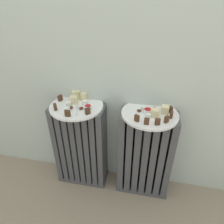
{
  "coord_description": "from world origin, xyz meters",
  "views": [
    {
      "loc": [
        0.19,
        -0.66,
        1.18
      ],
      "look_at": [
        0.0,
        0.28,
        0.59
      ],
      "focal_mm": 32.0,
      "sensor_mm": 36.0,
      "label": 1
    }
  ],
  "objects_px": {
    "radiator_right": "(145,155)",
    "jam_bowl_left": "(88,107)",
    "radiator_left": "(81,147)",
    "plate_right": "(150,114)",
    "fork": "(77,109)",
    "plate_left": "(77,106)",
    "jam_bowl_right": "(148,111)"
  },
  "relations": [
    {
      "from": "jam_bowl_left",
      "to": "plate_left",
      "type": "bearing_deg",
      "value": 161.33
    },
    {
      "from": "plate_left",
      "to": "jam_bowl_left",
      "type": "relative_size",
      "value": 7.3
    },
    {
      "from": "radiator_right",
      "to": "jam_bowl_right",
      "type": "height_order",
      "value": "jam_bowl_right"
    },
    {
      "from": "radiator_right",
      "to": "jam_bowl_left",
      "type": "distance_m",
      "value": 0.47
    },
    {
      "from": "plate_right",
      "to": "fork",
      "type": "height_order",
      "value": "fork"
    },
    {
      "from": "plate_right",
      "to": "radiator_left",
      "type": "bearing_deg",
      "value": 180.0
    },
    {
      "from": "plate_left",
      "to": "radiator_right",
      "type": "bearing_deg",
      "value": 0.0
    },
    {
      "from": "radiator_left",
      "to": "fork",
      "type": "height_order",
      "value": "fork"
    },
    {
      "from": "jam_bowl_left",
      "to": "plate_right",
      "type": "bearing_deg",
      "value": 4.48
    },
    {
      "from": "radiator_left",
      "to": "radiator_right",
      "type": "height_order",
      "value": "same"
    },
    {
      "from": "plate_left",
      "to": "fork",
      "type": "bearing_deg",
      "value": -64.86
    },
    {
      "from": "radiator_right",
      "to": "plate_left",
      "type": "relative_size",
      "value": 1.92
    },
    {
      "from": "radiator_left",
      "to": "plate_right",
      "type": "bearing_deg",
      "value": 0.0
    },
    {
      "from": "radiator_left",
      "to": "plate_left",
      "type": "relative_size",
      "value": 1.92
    },
    {
      "from": "radiator_right",
      "to": "fork",
      "type": "xyz_separation_m",
      "value": [
        -0.4,
        -0.04,
        0.32
      ]
    },
    {
      "from": "jam_bowl_right",
      "to": "radiator_right",
      "type": "bearing_deg",
      "value": 1.72
    },
    {
      "from": "jam_bowl_left",
      "to": "radiator_left",
      "type": "bearing_deg",
      "value": 161.33
    },
    {
      "from": "radiator_left",
      "to": "plate_left",
      "type": "height_order",
      "value": "plate_left"
    },
    {
      "from": "jam_bowl_left",
      "to": "jam_bowl_right",
      "type": "distance_m",
      "value": 0.33
    },
    {
      "from": "fork",
      "to": "plate_right",
      "type": "bearing_deg",
      "value": 6.31
    },
    {
      "from": "fork",
      "to": "jam_bowl_left",
      "type": "bearing_deg",
      "value": 16.62
    },
    {
      "from": "plate_left",
      "to": "jam_bowl_right",
      "type": "height_order",
      "value": "jam_bowl_right"
    },
    {
      "from": "plate_right",
      "to": "fork",
      "type": "distance_m",
      "value": 0.4
    },
    {
      "from": "radiator_right",
      "to": "plate_right",
      "type": "bearing_deg",
      "value": 180.0
    },
    {
      "from": "plate_left",
      "to": "plate_right",
      "type": "relative_size",
      "value": 1.0
    },
    {
      "from": "radiator_right",
      "to": "fork",
      "type": "bearing_deg",
      "value": -173.69
    },
    {
      "from": "jam_bowl_left",
      "to": "jam_bowl_right",
      "type": "xyz_separation_m",
      "value": [
        0.33,
        0.03,
        -0.0
      ]
    },
    {
      "from": "plate_right",
      "to": "fork",
      "type": "xyz_separation_m",
      "value": [
        -0.4,
        -0.04,
        0.01
      ]
    },
    {
      "from": "fork",
      "to": "plate_left",
      "type": "bearing_deg",
      "value": 115.14
    },
    {
      "from": "fork",
      "to": "radiator_right",
      "type": "bearing_deg",
      "value": 6.31
    },
    {
      "from": "plate_right",
      "to": "fork",
      "type": "relative_size",
      "value": 3.04
    },
    {
      "from": "radiator_left",
      "to": "jam_bowl_right",
      "type": "xyz_separation_m",
      "value": [
        0.41,
        -0.0,
        0.33
      ]
    }
  ]
}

